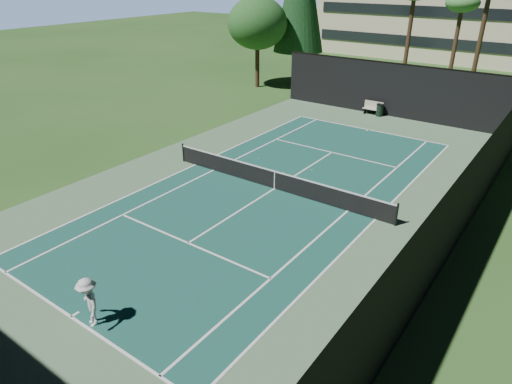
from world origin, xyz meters
TOP-DOWN VIEW (x-y plane):
  - ground at (0.00, 0.00)m, footprint 160.00×160.00m
  - apron_slab at (0.00, 0.00)m, footprint 18.00×32.00m
  - court_surface at (0.00, 0.00)m, footprint 10.97×23.77m
  - court_lines at (0.00, 0.00)m, footprint 11.07×23.87m
  - tennis_net at (0.00, 0.00)m, footprint 12.90×0.10m
  - fence at (0.00, 0.06)m, footprint 18.04×32.05m
  - player at (0.84, -11.65)m, footprint 1.28×1.04m
  - tennis_ball_b at (-0.71, 2.00)m, footprint 0.06×0.06m
  - tennis_ball_c at (0.38, 3.23)m, footprint 0.07×0.07m
  - tennis_ball_d at (-3.05, 2.86)m, footprint 0.06×0.06m
  - park_bench at (-1.26, 15.66)m, footprint 1.50×0.45m
  - trash_bin at (-0.68, 15.54)m, footprint 0.56×0.56m
  - palm_b at (1.50, 26.00)m, footprint 2.80×2.80m
  - decid_tree_c at (-14.00, 18.00)m, footprint 5.44×5.44m
  - campus_building at (0.00, 45.98)m, footprint 40.50×12.50m

SIDE VIEW (x-z plane):
  - ground at x=0.00m, z-range 0.00..0.00m
  - apron_slab at x=0.00m, z-range 0.00..0.01m
  - court_surface at x=0.00m, z-range 0.01..0.02m
  - court_lines at x=0.00m, z-range 0.02..0.02m
  - tennis_ball_b at x=-0.71m, z-range 0.00..0.06m
  - tennis_ball_d at x=-3.05m, z-range 0.00..0.06m
  - tennis_ball_c at x=0.38m, z-range 0.00..0.07m
  - trash_bin at x=-0.68m, z-range 0.01..0.95m
  - park_bench at x=-1.26m, z-range 0.03..1.06m
  - tennis_net at x=0.00m, z-range 0.01..1.11m
  - player at x=0.84m, z-range 0.00..1.73m
  - fence at x=0.00m, z-range -0.01..4.02m
  - campus_building at x=0.00m, z-range 0.06..8.36m
  - decid_tree_c at x=-14.00m, z-range 1.72..9.81m
  - palm_b at x=1.50m, z-range 3.15..11.57m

